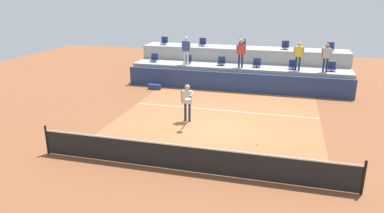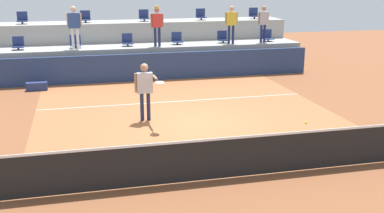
% 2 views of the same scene
% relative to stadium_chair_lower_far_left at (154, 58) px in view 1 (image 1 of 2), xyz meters
% --- Properties ---
extents(ground_plane, '(40.00, 40.00, 0.00)m').
position_rel_stadium_chair_lower_far_left_xyz_m(ground_plane, '(5.37, -7.23, -1.46)').
color(ground_plane, brown).
extents(court_inner_paint, '(9.00, 10.00, 0.01)m').
position_rel_stadium_chair_lower_far_left_xyz_m(court_inner_paint, '(5.37, -6.23, -1.46)').
color(court_inner_paint, '#A36038').
rests_on(court_inner_paint, ground_plane).
extents(court_service_line, '(9.00, 0.06, 0.00)m').
position_rel_stadium_chair_lower_far_left_xyz_m(court_service_line, '(5.37, -4.83, -1.46)').
color(court_service_line, silver).
rests_on(court_service_line, ground_plane).
extents(tennis_net, '(10.48, 0.08, 1.07)m').
position_rel_stadium_chair_lower_far_left_xyz_m(tennis_net, '(5.37, -11.23, -0.97)').
color(tennis_net, black).
rests_on(tennis_net, ground_plane).
extents(sponsor_backboard, '(13.00, 0.16, 1.10)m').
position_rel_stadium_chair_lower_far_left_xyz_m(sponsor_backboard, '(5.37, -1.23, -0.91)').
color(sponsor_backboard, navy).
rests_on(sponsor_backboard, ground_plane).
extents(seating_tier_lower, '(13.00, 1.80, 1.25)m').
position_rel_stadium_chair_lower_far_left_xyz_m(seating_tier_lower, '(5.37, 0.07, -0.84)').
color(seating_tier_lower, '#9E9E99').
rests_on(seating_tier_lower, ground_plane).
extents(seating_tier_upper, '(13.00, 1.80, 2.10)m').
position_rel_stadium_chair_lower_far_left_xyz_m(seating_tier_upper, '(5.37, 1.87, -0.41)').
color(seating_tier_upper, '#9E9E99').
rests_on(seating_tier_upper, ground_plane).
extents(stadium_chair_lower_far_left, '(0.44, 0.40, 0.52)m').
position_rel_stadium_chair_lower_far_left_xyz_m(stadium_chair_lower_far_left, '(0.00, 0.00, 0.00)').
color(stadium_chair_lower_far_left, '#2D2D33').
rests_on(stadium_chair_lower_far_left, seating_tier_lower).
extents(stadium_chair_lower_left, '(0.44, 0.40, 0.52)m').
position_rel_stadium_chair_lower_far_left_xyz_m(stadium_chair_lower_left, '(2.23, 0.00, 0.00)').
color(stadium_chair_lower_left, '#2D2D33').
rests_on(stadium_chair_lower_left, seating_tier_lower).
extents(stadium_chair_lower_mid_left, '(0.44, 0.40, 0.52)m').
position_rel_stadium_chair_lower_far_left_xyz_m(stadium_chair_lower_mid_left, '(4.35, 0.00, 0.00)').
color(stadium_chair_lower_mid_left, '#2D2D33').
rests_on(stadium_chair_lower_mid_left, seating_tier_lower).
extents(stadium_chair_lower_mid_right, '(0.44, 0.40, 0.52)m').
position_rel_stadium_chair_lower_far_left_xyz_m(stadium_chair_lower_mid_right, '(6.48, 0.00, 0.00)').
color(stadium_chair_lower_mid_right, '#2D2D33').
rests_on(stadium_chair_lower_mid_right, seating_tier_lower).
extents(stadium_chair_lower_right, '(0.44, 0.40, 0.52)m').
position_rel_stadium_chair_lower_far_left_xyz_m(stadium_chair_lower_right, '(8.54, 0.00, 0.00)').
color(stadium_chair_lower_right, '#2D2D33').
rests_on(stadium_chair_lower_right, seating_tier_lower).
extents(stadium_chair_lower_far_right, '(0.44, 0.40, 0.52)m').
position_rel_stadium_chair_lower_far_left_xyz_m(stadium_chair_lower_far_right, '(10.66, 0.00, 0.00)').
color(stadium_chair_lower_far_right, '#2D2D33').
rests_on(stadium_chair_lower_far_right, seating_tier_lower).
extents(stadium_chair_upper_far_left, '(0.44, 0.40, 0.52)m').
position_rel_stadium_chair_lower_far_left_xyz_m(stadium_chair_upper_far_left, '(0.06, 1.80, 0.85)').
color(stadium_chair_upper_far_left, '#2D2D33').
rests_on(stadium_chair_upper_far_left, seating_tier_upper).
extents(stadium_chair_upper_left, '(0.44, 0.40, 0.52)m').
position_rel_stadium_chair_lower_far_left_xyz_m(stadium_chair_upper_left, '(2.72, 1.80, 0.85)').
color(stadium_chair_upper_left, '#2D2D33').
rests_on(stadium_chair_upper_left, seating_tier_upper).
extents(stadium_chair_upper_center, '(0.44, 0.40, 0.52)m').
position_rel_stadium_chair_lower_far_left_xyz_m(stadium_chair_upper_center, '(5.33, 1.80, 0.85)').
color(stadium_chair_upper_center, '#2D2D33').
rests_on(stadium_chair_upper_center, seating_tier_upper).
extents(stadium_chair_upper_right, '(0.44, 0.40, 0.52)m').
position_rel_stadium_chair_lower_far_left_xyz_m(stadium_chair_upper_right, '(8.02, 1.80, 0.85)').
color(stadium_chair_upper_right, '#2D2D33').
rests_on(stadium_chair_upper_right, seating_tier_upper).
extents(stadium_chair_upper_far_right, '(0.44, 0.40, 0.52)m').
position_rel_stadium_chair_lower_far_left_xyz_m(stadium_chair_upper_far_right, '(10.66, 1.80, 0.85)').
color(stadium_chair_upper_far_right, '#2D2D33').
rests_on(stadium_chair_upper_far_right, seating_tier_upper).
extents(tennis_player, '(0.71, 1.18, 1.70)m').
position_rel_stadium_chair_lower_far_left_xyz_m(tennis_player, '(4.11, -6.75, -0.42)').
color(tennis_player, navy).
rests_on(tennis_player, ground_plane).
extents(spectator_leaning_on_rail, '(0.60, 0.25, 1.71)m').
position_rel_stadium_chair_lower_far_left_xyz_m(spectator_leaning_on_rail, '(2.23, -0.38, 0.82)').
color(spectator_leaning_on_rail, white).
rests_on(spectator_leaning_on_rail, seating_tier_lower).
extents(spectator_with_hat, '(0.57, 0.42, 1.65)m').
position_rel_stadium_chair_lower_far_left_xyz_m(spectator_with_hat, '(5.56, -0.38, 0.79)').
color(spectator_with_hat, navy).
rests_on(spectator_with_hat, seating_tier_lower).
extents(spectator_in_grey, '(0.57, 0.24, 1.61)m').
position_rel_stadium_chair_lower_far_left_xyz_m(spectator_in_grey, '(8.79, -0.38, 0.75)').
color(spectator_in_grey, navy).
rests_on(spectator_in_grey, seating_tier_lower).
extents(spectator_in_white, '(0.57, 0.27, 1.60)m').
position_rel_stadium_chair_lower_far_left_xyz_m(spectator_in_white, '(10.27, -0.38, 0.74)').
color(spectator_in_white, navy).
rests_on(spectator_in_white, seating_tier_lower).
extents(tennis_ball, '(0.07, 0.07, 0.07)m').
position_rel_stadium_chair_lower_far_left_xyz_m(tennis_ball, '(7.47, -10.13, -0.75)').
color(tennis_ball, '#CCE033').
extents(equipment_bag, '(0.76, 0.28, 0.30)m').
position_rel_stadium_chair_lower_far_left_xyz_m(equipment_bag, '(0.73, -2.00, -1.31)').
color(equipment_bag, navy).
rests_on(equipment_bag, ground_plane).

